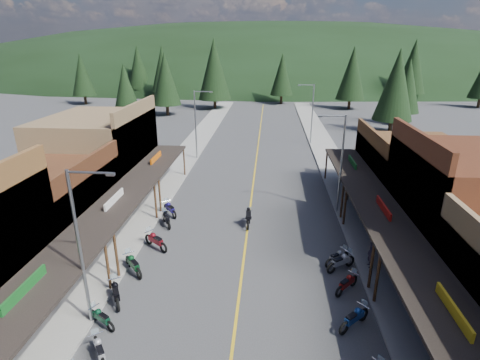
% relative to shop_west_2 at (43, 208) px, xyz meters
% --- Properties ---
extents(ground, '(220.00, 220.00, 0.00)m').
position_rel_shop_west_2_xyz_m(ground, '(13.75, -1.70, -2.53)').
color(ground, '#38383A').
rests_on(ground, ground).
extents(centerline, '(0.15, 90.00, 0.01)m').
position_rel_shop_west_2_xyz_m(centerline, '(13.75, 18.30, -2.53)').
color(centerline, gold).
rests_on(centerline, ground).
extents(sidewalk_west, '(3.40, 94.00, 0.15)m').
position_rel_shop_west_2_xyz_m(sidewalk_west, '(5.05, 18.30, -2.46)').
color(sidewalk_west, gray).
rests_on(sidewalk_west, ground).
extents(sidewalk_east, '(3.40, 94.00, 0.15)m').
position_rel_shop_west_2_xyz_m(sidewalk_east, '(22.45, 18.30, -2.46)').
color(sidewalk_east, gray).
rests_on(sidewalk_east, ground).
extents(shop_west_2, '(10.90, 9.00, 6.20)m').
position_rel_shop_west_2_xyz_m(shop_west_2, '(0.00, 0.00, 0.00)').
color(shop_west_2, '#3F2111').
rests_on(shop_west_2, ground).
extents(shop_west_3, '(10.90, 10.20, 8.20)m').
position_rel_shop_west_2_xyz_m(shop_west_3, '(-0.03, 9.60, 0.99)').
color(shop_west_3, brown).
rests_on(shop_west_3, ground).
extents(shop_east_2, '(10.90, 9.00, 8.20)m').
position_rel_shop_west_2_xyz_m(shop_east_2, '(27.54, 0.00, 0.99)').
color(shop_east_2, '#562B19').
rests_on(shop_east_2, ground).
extents(shop_east_3, '(10.90, 10.20, 6.20)m').
position_rel_shop_west_2_xyz_m(shop_east_3, '(27.51, 9.60, -0.00)').
color(shop_east_3, '#4C2D16').
rests_on(shop_east_3, ground).
extents(streetlight_0, '(2.16, 0.18, 8.00)m').
position_rel_shop_west_2_xyz_m(streetlight_0, '(6.80, -7.70, 1.93)').
color(streetlight_0, gray).
rests_on(streetlight_0, ground).
extents(streetlight_1, '(2.16, 0.18, 8.00)m').
position_rel_shop_west_2_xyz_m(streetlight_1, '(6.80, 20.30, 1.93)').
color(streetlight_1, gray).
rests_on(streetlight_1, ground).
extents(streetlight_2, '(2.16, 0.18, 8.00)m').
position_rel_shop_west_2_xyz_m(streetlight_2, '(20.71, 6.30, 1.93)').
color(streetlight_2, gray).
rests_on(streetlight_2, ground).
extents(streetlight_3, '(2.16, 0.18, 8.00)m').
position_rel_shop_west_2_xyz_m(streetlight_3, '(20.71, 28.30, 1.93)').
color(streetlight_3, gray).
rests_on(streetlight_3, ground).
extents(ridge_hill, '(310.00, 140.00, 60.00)m').
position_rel_shop_west_2_xyz_m(ridge_hill, '(13.75, 133.30, -2.53)').
color(ridge_hill, black).
rests_on(ridge_hill, ground).
extents(pine_0, '(5.04, 5.04, 11.00)m').
position_rel_shop_west_2_xyz_m(pine_0, '(-26.25, 60.30, 3.95)').
color(pine_0, black).
rests_on(pine_0, ground).
extents(pine_1, '(5.88, 5.88, 12.50)m').
position_rel_shop_west_2_xyz_m(pine_1, '(-10.25, 68.30, 4.70)').
color(pine_1, black).
rests_on(pine_1, ground).
extents(pine_2, '(6.72, 6.72, 14.00)m').
position_rel_shop_west_2_xyz_m(pine_2, '(3.75, 56.30, 5.46)').
color(pine_2, black).
rests_on(pine_2, ground).
extents(pine_3, '(5.04, 5.04, 11.00)m').
position_rel_shop_west_2_xyz_m(pine_3, '(17.75, 64.30, 3.95)').
color(pine_3, black).
rests_on(pine_3, ground).
extents(pine_4, '(5.88, 5.88, 12.50)m').
position_rel_shop_west_2_xyz_m(pine_4, '(31.75, 58.30, 4.70)').
color(pine_4, black).
rests_on(pine_4, ground).
extents(pine_5, '(6.72, 6.72, 14.00)m').
position_rel_shop_west_2_xyz_m(pine_5, '(47.75, 70.30, 5.46)').
color(pine_5, black).
rests_on(pine_5, ground).
extents(pine_7, '(5.88, 5.88, 12.50)m').
position_rel_shop_west_2_xyz_m(pine_7, '(-18.25, 74.30, 4.70)').
color(pine_7, black).
rests_on(pine_7, ground).
extents(pine_8, '(4.48, 4.48, 10.00)m').
position_rel_shop_west_2_xyz_m(pine_8, '(-8.25, 38.30, 3.44)').
color(pine_8, black).
rests_on(pine_8, ground).
extents(pine_9, '(4.93, 4.93, 10.80)m').
position_rel_shop_west_2_xyz_m(pine_9, '(37.75, 43.30, 3.85)').
color(pine_9, black).
rests_on(pine_9, ground).
extents(pine_10, '(5.38, 5.38, 11.60)m').
position_rel_shop_west_2_xyz_m(pine_10, '(-4.25, 48.30, 4.25)').
color(pine_10, black).
rests_on(pine_10, ground).
extents(pine_11, '(5.82, 5.82, 12.40)m').
position_rel_shop_west_2_xyz_m(pine_11, '(33.75, 36.30, 4.65)').
color(pine_11, black).
rests_on(pine_11, ground).
extents(bike_west_4, '(1.73, 2.04, 1.16)m').
position_rel_shop_west_2_xyz_m(bike_west_4, '(8.08, -9.91, -1.95)').
color(bike_west_4, '#A3A2A8').
rests_on(bike_west_4, ground).
extents(bike_west_5, '(1.94, 1.53, 1.08)m').
position_rel_shop_west_2_xyz_m(bike_west_5, '(7.27, -7.88, -1.99)').
color(bike_west_5, '#0C3D25').
rests_on(bike_west_5, ground).
extents(bike_west_6, '(1.67, 2.28, 1.25)m').
position_rel_shop_west_2_xyz_m(bike_west_6, '(7.27, -6.04, -1.91)').
color(bike_west_6, black).
rests_on(bike_west_6, ground).
extents(bike_west_7, '(2.06, 2.20, 1.29)m').
position_rel_shop_west_2_xyz_m(bike_west_7, '(7.26, -3.35, -1.89)').
color(bike_west_7, '#0D411E').
rests_on(bike_west_7, ground).
extents(bike_west_8, '(2.29, 2.02, 1.32)m').
position_rel_shop_west_2_xyz_m(bike_west_8, '(7.78, -0.47, -1.88)').
color(bike_west_8, maroon).
rests_on(bike_west_8, ground).
extents(bike_west_9, '(1.57, 2.09, 1.15)m').
position_rel_shop_west_2_xyz_m(bike_west_9, '(7.61, 2.90, -1.96)').
color(bike_west_9, black).
rests_on(bike_west_9, ground).
extents(bike_west_10, '(1.91, 2.14, 1.24)m').
position_rel_shop_west_2_xyz_m(bike_west_10, '(7.42, 4.71, -1.91)').
color(bike_west_10, navy).
rests_on(bike_west_10, ground).
extents(bike_east_5, '(2.06, 1.96, 1.22)m').
position_rel_shop_west_2_xyz_m(bike_east_5, '(19.49, -7.02, -1.92)').
color(bike_east_5, navy).
rests_on(bike_east_5, ground).
extents(bike_east_6, '(1.87, 1.94, 1.15)m').
position_rel_shop_west_2_xyz_m(bike_east_6, '(19.67, -4.18, -1.96)').
color(bike_east_6, maroon).
rests_on(bike_east_6, ground).
extents(bike_east_7, '(2.18, 1.81, 1.23)m').
position_rel_shop_west_2_xyz_m(bike_east_7, '(19.72, -2.06, -1.92)').
color(bike_east_7, '#AEAEB3').
rests_on(bike_east_7, ground).
extents(bike_east_8, '(1.94, 1.74, 1.12)m').
position_rel_shop_west_2_xyz_m(bike_east_8, '(19.58, -1.48, -1.97)').
color(bike_east_8, gray).
rests_on(bike_east_8, ground).
extents(rider_on_bike, '(0.73, 2.10, 1.59)m').
position_rel_shop_west_2_xyz_m(rider_on_bike, '(13.79, 3.42, -1.90)').
color(rider_on_bike, black).
rests_on(rider_on_bike, ground).
extents(pedestrian_east_a, '(0.49, 0.67, 1.69)m').
position_rel_shop_west_2_xyz_m(pedestrian_east_a, '(21.51, -1.79, -1.54)').
color(pedestrian_east_a, '#241F2F').
rests_on(pedestrian_east_a, sidewalk_east).
extents(pedestrian_east_b, '(0.85, 0.61, 1.58)m').
position_rel_shop_west_2_xyz_m(pedestrian_east_b, '(22.16, 8.73, -1.59)').
color(pedestrian_east_b, '#4E3B31').
rests_on(pedestrian_east_b, sidewalk_east).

